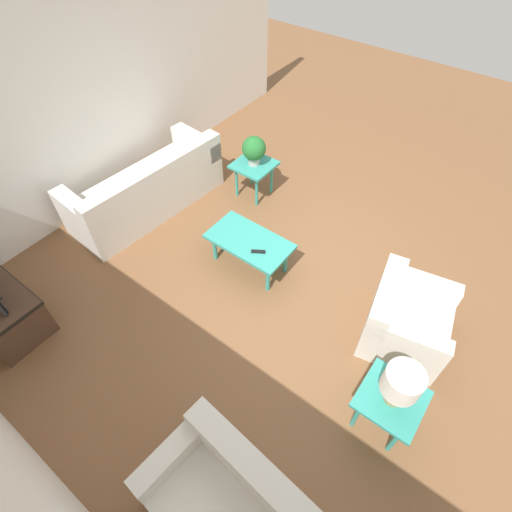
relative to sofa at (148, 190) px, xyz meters
name	(u,v)px	position (x,y,z in m)	size (l,w,h in m)	color
ground_plane	(292,278)	(-2.30, -0.13, -0.31)	(14.00, 14.00, 0.00)	brown
wall_back	(1,476)	(-2.30, 2.93, 1.04)	(7.20, 0.12, 2.70)	white
wall_right	(97,97)	(0.76, -0.13, 1.04)	(0.12, 7.20, 2.70)	white
sofa	(148,190)	(0.00, 0.00, 0.00)	(0.99, 2.20, 0.83)	silver
armchair	(404,320)	(-3.63, -0.14, -0.01)	(0.93, 0.99, 0.74)	silver
loveseat	(229,505)	(-3.23, 2.18, -0.01)	(1.26, 0.87, 0.74)	silver
coffee_table	(249,243)	(-1.75, 0.01, 0.07)	(0.99, 0.54, 0.43)	teal
side_table_plant	(254,169)	(-0.97, -1.11, 0.13)	(0.53, 0.53, 0.52)	teal
side_table_lamp	(390,402)	(-3.86, 0.80, 0.13)	(0.53, 0.53, 0.52)	teal
tv_stand_chest	(0,310)	(-0.19, 2.27, -0.04)	(0.96, 0.60, 0.51)	#4C3323
potted_plant	(254,149)	(-0.97, -1.11, 0.44)	(0.32, 0.32, 0.41)	#B2ADA3
table_lamp	(401,384)	(-3.86, 0.80, 0.49)	(0.31, 0.31, 0.44)	#997F4C
remote_control	(258,252)	(-1.95, 0.10, 0.13)	(0.16, 0.12, 0.02)	black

